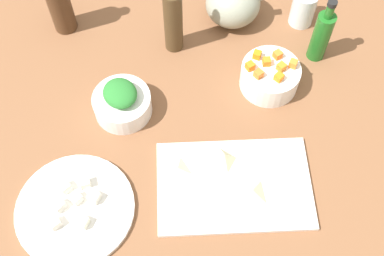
{
  "coord_description": "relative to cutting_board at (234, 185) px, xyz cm",
  "views": [
    {
      "loc": [
        -4.43,
        -54.61,
        103.74
      ],
      "look_at": [
        0.0,
        0.0,
        8.0
      ],
      "focal_mm": 46.16,
      "sensor_mm": 36.0,
      "label": 1
    }
  ],
  "objects": [
    {
      "name": "tofu_cube_2",
      "position": [
        -32.34,
        2.47,
        1.8
      ],
      "size": [
        2.62,
        2.62,
        2.2
      ],
      "primitive_type": "cube",
      "rotation": [
        0.0,
        0.0,
        1.78
      ],
      "color": "white",
      "rests_on": "plate_tofu"
    },
    {
      "name": "carrot_cube_5",
      "position": [
        13.67,
        29.8,
        6.78
      ],
      "size": [
        2.45,
        2.45,
        1.8
      ],
      "primitive_type": "cube",
      "rotation": [
        0.0,
        0.0,
        2.09
      ],
      "color": "orange",
      "rests_on": "bowl_carrots"
    },
    {
      "name": "tofu_cube_1",
      "position": [
        -32.59,
        -6.48,
        1.8
      ],
      "size": [
        2.97,
        2.97,
        2.2
      ],
      "primitive_type": "cube",
      "rotation": [
        0.0,
        0.0,
        2.66
      ],
      "color": "white",
      "rests_on": "plate_tofu"
    },
    {
      "name": "tofu_cube_4",
      "position": [
        -30.32,
        -1.13,
        1.8
      ],
      "size": [
        3.02,
        3.02,
        2.2
      ],
      "primitive_type": "cube",
      "rotation": [
        0.0,
        0.0,
        2.6
      ],
      "color": "white",
      "rests_on": "plate_tofu"
    },
    {
      "name": "carrot_cube_0",
      "position": [
        8.28,
        24.54,
        6.78
      ],
      "size": [
        2.51,
        2.51,
        1.8
      ],
      "primitive_type": "cube",
      "rotation": [
        0.0,
        0.0,
        2.18
      ],
      "color": "orange",
      "rests_on": "bowl_carrots"
    },
    {
      "name": "carrot_cube_2",
      "position": [
        16.88,
        26.85,
        6.78
      ],
      "size": [
        2.46,
        2.46,
        1.8
      ],
      "primitive_type": "cube",
      "rotation": [
        0.0,
        0.0,
        1.05
      ],
      "color": "orange",
      "rests_on": "bowl_carrots"
    },
    {
      "name": "bottle_0",
      "position": [
        -38.88,
        49.31,
        9.05
      ],
      "size": [
        5.89,
        5.89,
        23.26
      ],
      "color": "#4A2F1C",
      "rests_on": "tabletop"
    },
    {
      "name": "carrot_cube_7",
      "position": [
        13.94,
        26.14,
        6.78
      ],
      "size": [
        2.52,
        2.52,
        1.8
      ],
      "primitive_type": "cube",
      "rotation": [
        0.0,
        0.0,
        2.22
      ],
      "color": "orange",
      "rests_on": "bowl_carrots"
    },
    {
      "name": "chopped_greens_mound",
      "position": [
        -23.96,
        21.62,
        6.96
      ],
      "size": [
        10.74,
        11.12,
        3.77
      ],
      "primitive_type": "ellipsoid",
      "rotation": [
        0.0,
        0.0,
        2.07
      ],
      "color": "#29772E",
      "rests_on": "bowl_greens"
    },
    {
      "name": "dumpling_2",
      "position": [
        3.49,
        -2.64,
        1.67
      ],
      "size": [
        7.72,
        7.72,
        2.33
      ],
      "primitive_type": "pyramid",
      "rotation": [
        0.0,
        0.0,
        5.58
      ],
      "color": "beige",
      "rests_on": "cutting_board"
    },
    {
      "name": "drinking_glass_0",
      "position": [
        23.55,
        46.15,
        4.38
      ],
      "size": [
        6.33,
        6.33,
        9.76
      ],
      "primitive_type": "cylinder",
      "color": "white",
      "rests_on": "tabletop"
    },
    {
      "name": "dumpling_1",
      "position": [
        -1.66,
        5.94,
        2.08
      ],
      "size": [
        5.03,
        5.34,
        3.16
      ],
      "primitive_type": "pyramid",
      "rotation": [
        0.0,
        0.0,
        4.87
      ],
      "color": "beige",
      "rests_on": "cutting_board"
    },
    {
      "name": "carrot_cube_1",
      "position": [
        12.87,
        23.26,
        6.78
      ],
      "size": [
        2.54,
        2.54,
        1.8
      ],
      "primitive_type": "cube",
      "rotation": [
        0.0,
        0.0,
        0.72
      ],
      "color": "orange",
      "rests_on": "bowl_carrots"
    },
    {
      "name": "tofu_cube_3",
      "position": [
        -38.4,
        -6.18,
        1.8
      ],
      "size": [
        3.07,
        3.07,
        2.2
      ],
      "primitive_type": "cube",
      "rotation": [
        0.0,
        0.0,
        2.19
      ],
      "color": "silver",
      "rests_on": "plate_tofu"
    },
    {
      "name": "carrot_cube_6",
      "position": [
        10.71,
        27.95,
        6.78
      ],
      "size": [
        1.81,
        1.81,
        1.8
      ],
      "primitive_type": "cube",
      "rotation": [
        0.0,
        0.0,
        3.13
      ],
      "color": "orange",
      "rests_on": "bowl_carrots"
    },
    {
      "name": "plate_tofu",
      "position": [
        -34.63,
        -2.81,
        0.1
      ],
      "size": [
        25.55,
        25.55,
        1.2
      ],
      "primitive_type": "cylinder",
      "color": "white",
      "rests_on": "tabletop"
    },
    {
      "name": "tofu_cube_5",
      "position": [
        -37.66,
        -2.35,
        1.8
      ],
      "size": [
        3.11,
        3.11,
        2.2
      ],
      "primitive_type": "cube",
      "rotation": [
        0.0,
        0.0,
        2.34
      ],
      "color": "white",
      "rests_on": "plate_tofu"
    },
    {
      "name": "bottle_2",
      "position": [
        25.21,
        34.54,
        7.26
      ],
      "size": [
        4.46,
        4.46,
        19.09
      ],
      "color": "#1E651F",
      "rests_on": "tabletop"
    },
    {
      "name": "tofu_cube_0",
      "position": [
        -34.13,
        -1.05,
        1.8
      ],
      "size": [
        3.11,
        3.11,
        2.2
      ],
      "primitive_type": "cube",
      "rotation": [
        0.0,
        0.0,
        0.73
      ],
      "color": "white",
      "rests_on": "plate_tofu"
    },
    {
      "name": "carrot_cube_3",
      "position": [
        6.62,
        26.96,
        6.78
      ],
      "size": [
        2.41,
        2.41,
        1.8
      ],
      "primitive_type": "cube",
      "rotation": [
        0.0,
        0.0,
        2.02
      ],
      "color": "orange",
      "rests_on": "bowl_carrots"
    },
    {
      "name": "bowl_carrots",
      "position": [
        11.79,
        26.47,
        2.69
      ],
      "size": [
        14.26,
        14.26,
        6.38
      ],
      "primitive_type": "cylinder",
      "color": "white",
      "rests_on": "tabletop"
    },
    {
      "name": "bottle_1",
      "position": [
        -10.6,
        40.52,
        9.42
      ],
      "size": [
        4.65,
        4.65,
        23.79
      ],
      "color": "#49361F",
      "rests_on": "tabletop"
    },
    {
      "name": "bowl_greens",
      "position": [
        -23.96,
        21.62,
        2.29
      ],
      "size": [
        13.65,
        13.65,
        5.58
      ],
      "primitive_type": "cylinder",
      "color": "white",
      "rests_on": "tabletop"
    },
    {
      "name": "teapot",
      "position": [
        5.32,
        48.32,
        5.58
      ],
      "size": [
        15.82,
        13.7,
        15.31
      ],
      "color": "gray",
      "rests_on": "tabletop"
    },
    {
      "name": "tofu_cube_6",
      "position": [
        -36.68,
        1.77,
        1.8
      ],
      "size": [
        3.1,
        3.1,
        2.2
      ],
      "primitive_type": "cube",
      "rotation": [
        0.0,
        0.0,
        0.68
      ],
      "color": "white",
      "rests_on": "plate_tofu"
    },
    {
      "name": "tabletop",
      "position": [
        -8.26,
        12.62,
        -2.0
      ],
      "size": [
        190.0,
        190.0,
        3.0
      ],
      "primitive_type": "cube",
      "color": "brown",
      "rests_on": "ground"
    },
    {
      "name": "dumpling_0",
      "position": [
        -12.08,
        3.86,
        1.68
      ],
      "size": [
        5.85,
        6.46,
        2.36
      ],
      "primitive_type": "pyramid",
      "rotation": [
        0.0,
        0.0,
        1.34
      ],
      "color": "beige",
      "rests_on": "cutting_board"
    },
    {
      "name": "carrot_cube_4",
      "position": [
        8.77,
        30.16,
        6.78
      ],
      "size": [
        2.41,
        2.41,
        1.8
      ],
      "primitive_type": "cube",
      "rotation": [
        0.0,
        0.0,
        1.12
      ],
      "color": "orange",
      "rests_on": "bowl_carrots"
    },
    {
      "name": "cutting_board",
      "position": [
        0.0,
        0.0,
        0.0
      ],
      "size": [
        34.48,
        22.97,
        1.0
      ],
      "primitive_type": "cube",
      "rotation": [
        0.0,
        0.0,
        -0.03
      ],
      "color": "silver",
      "rests_on": "tabletop"
    }
  ]
}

